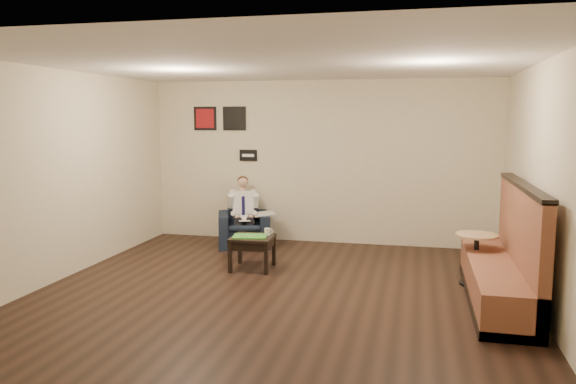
% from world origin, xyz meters
% --- Properties ---
extents(ground, '(6.00, 6.00, 0.00)m').
position_xyz_m(ground, '(0.00, 0.00, 0.00)').
color(ground, black).
rests_on(ground, ground).
extents(wall_back, '(6.00, 0.02, 2.80)m').
position_xyz_m(wall_back, '(0.00, 3.00, 1.40)').
color(wall_back, beige).
rests_on(wall_back, ground).
extents(wall_front, '(6.00, 0.02, 2.80)m').
position_xyz_m(wall_front, '(0.00, -3.00, 1.40)').
color(wall_front, beige).
rests_on(wall_front, ground).
extents(wall_left, '(0.02, 6.00, 2.80)m').
position_xyz_m(wall_left, '(-3.00, 0.00, 1.40)').
color(wall_left, beige).
rests_on(wall_left, ground).
extents(wall_right, '(0.02, 6.00, 2.80)m').
position_xyz_m(wall_right, '(3.00, 0.00, 1.40)').
color(wall_right, beige).
rests_on(wall_right, ground).
extents(ceiling, '(6.00, 6.00, 0.02)m').
position_xyz_m(ceiling, '(0.00, 0.00, 2.80)').
color(ceiling, white).
rests_on(ceiling, wall_back).
extents(seating_sign, '(0.32, 0.02, 0.20)m').
position_xyz_m(seating_sign, '(-1.30, 2.98, 1.50)').
color(seating_sign, black).
rests_on(seating_sign, wall_back).
extents(art_print_left, '(0.42, 0.03, 0.42)m').
position_xyz_m(art_print_left, '(-2.10, 2.98, 2.15)').
color(art_print_left, '#A01319').
rests_on(art_print_left, wall_back).
extents(art_print_right, '(0.42, 0.03, 0.42)m').
position_xyz_m(art_print_right, '(-1.55, 2.98, 2.15)').
color(art_print_right, black).
rests_on(art_print_right, wall_back).
extents(armchair, '(1.08, 1.08, 0.82)m').
position_xyz_m(armchair, '(-1.22, 2.42, 0.41)').
color(armchair, black).
rests_on(armchair, ground).
extents(seated_man, '(0.77, 0.93, 1.12)m').
position_xyz_m(seated_man, '(-1.18, 2.32, 0.56)').
color(seated_man, silver).
rests_on(seated_man, armchair).
extents(lap_papers, '(0.28, 0.32, 0.01)m').
position_xyz_m(lap_papers, '(-1.15, 2.24, 0.50)').
color(lap_papers, white).
rests_on(lap_papers, seated_man).
extents(newspaper, '(0.50, 0.55, 0.01)m').
position_xyz_m(newspaper, '(-0.87, 2.46, 0.56)').
color(newspaper, silver).
rests_on(newspaper, armchair).
extents(side_table, '(0.61, 0.61, 0.48)m').
position_xyz_m(side_table, '(-0.64, 1.01, 0.24)').
color(side_table, black).
rests_on(side_table, ground).
extents(green_folder, '(0.53, 0.42, 0.01)m').
position_xyz_m(green_folder, '(-0.67, 0.99, 0.48)').
color(green_folder, green).
rests_on(green_folder, side_table).
extents(coffee_mug, '(0.09, 0.09, 0.10)m').
position_xyz_m(coffee_mug, '(-0.45, 1.14, 0.53)').
color(coffee_mug, white).
rests_on(coffee_mug, side_table).
extents(smartphone, '(0.16, 0.09, 0.01)m').
position_xyz_m(smartphone, '(-0.59, 1.18, 0.48)').
color(smartphone, black).
rests_on(smartphone, side_table).
extents(banquette, '(0.64, 2.70, 1.38)m').
position_xyz_m(banquette, '(2.59, 0.31, 0.69)').
color(banquette, brown).
rests_on(banquette, ground).
extents(cafe_table, '(0.57, 0.57, 0.67)m').
position_xyz_m(cafe_table, '(2.41, 0.92, 0.34)').
color(cafe_table, tan).
rests_on(cafe_table, ground).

